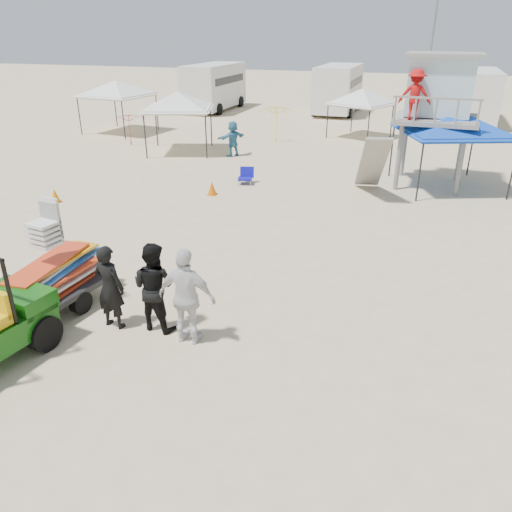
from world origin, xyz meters
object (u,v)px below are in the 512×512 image
(surf_trailer, at_px, (57,270))
(canopy_blue, at_px, (455,113))
(man_left, at_px, (110,287))
(lifeguard_tower, at_px, (437,91))

(surf_trailer, xyz_separation_m, canopy_blue, (7.90, 12.33, 1.88))
(man_left, bearing_deg, surf_trailer, -6.46)
(lifeguard_tower, relative_size, canopy_blue, 1.04)
(surf_trailer, height_order, man_left, surf_trailer)
(surf_trailer, distance_m, canopy_blue, 14.76)
(canopy_blue, bearing_deg, man_left, -116.84)
(surf_trailer, height_order, lifeguard_tower, lifeguard_tower)
(surf_trailer, relative_size, canopy_blue, 0.55)
(canopy_blue, bearing_deg, surf_trailer, -122.67)
(surf_trailer, distance_m, man_left, 1.54)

